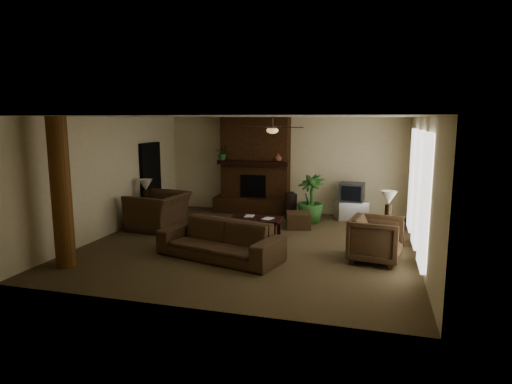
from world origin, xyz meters
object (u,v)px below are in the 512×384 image
(sofa, at_px, (220,234))
(armchair_left, at_px, (158,205))
(log_column, at_px, (61,193))
(lamp_right, at_px, (389,200))
(tv_stand, at_px, (351,210))
(floor_vase, at_px, (291,203))
(coffee_table, at_px, (256,220))
(armchair_right, at_px, (376,237))
(lamp_left, at_px, (146,187))
(side_table_left, at_px, (147,214))
(floor_plant, at_px, (310,209))
(side_table_right, at_px, (389,232))
(ottoman, at_px, (298,220))

(sofa, distance_m, armchair_left, 2.95)
(log_column, height_order, lamp_right, log_column)
(tv_stand, relative_size, floor_vase, 1.10)
(coffee_table, bearing_deg, tv_stand, 48.87)
(armchair_right, xyz_separation_m, lamp_left, (-5.83, 1.57, 0.52))
(tv_stand, bearing_deg, floor_vase, 172.09)
(armchair_right, xyz_separation_m, lamp_right, (0.24, 1.28, 0.52))
(sofa, bearing_deg, lamp_left, 157.95)
(log_column, xyz_separation_m, side_table_left, (-0.20, 3.40, -1.12))
(sofa, height_order, floor_plant, sofa)
(floor_vase, height_order, side_table_right, floor_vase)
(floor_vase, distance_m, lamp_left, 3.95)
(tv_stand, bearing_deg, armchair_left, -174.87)
(sofa, distance_m, side_table_right, 3.80)
(ottoman, bearing_deg, tv_stand, 48.77)
(floor_vase, distance_m, floor_plant, 0.67)
(ottoman, distance_m, lamp_left, 4.06)
(ottoman, xyz_separation_m, side_table_left, (-3.92, -0.67, 0.08))
(tv_stand, distance_m, side_table_right, 2.50)
(armchair_right, height_order, lamp_left, lamp_left)
(coffee_table, xyz_separation_m, tv_stand, (2.08, 2.38, -0.12))
(floor_vase, bearing_deg, armchair_left, -146.63)
(armchair_right, relative_size, ottoman, 1.61)
(coffee_table, xyz_separation_m, ottoman, (0.85, 0.98, -0.17))
(armchair_left, xyz_separation_m, floor_vase, (3.01, 1.99, -0.17))
(tv_stand, bearing_deg, floor_plant, -167.15)
(log_column, distance_m, ottoman, 5.64)
(tv_stand, distance_m, floor_vase, 1.68)
(coffee_table, height_order, lamp_left, lamp_left)
(sofa, height_order, armchair_left, armchair_left)
(log_column, bearing_deg, coffee_table, 47.04)
(sofa, height_order, lamp_left, lamp_left)
(tv_stand, bearing_deg, sofa, -141.04)
(sofa, relative_size, coffee_table, 2.10)
(log_column, relative_size, sofa, 1.11)
(coffee_table, bearing_deg, sofa, -97.56)
(armchair_left, bearing_deg, tv_stand, 122.25)
(sofa, distance_m, lamp_left, 3.59)
(ottoman, relative_size, lamp_right, 0.92)
(log_column, xyz_separation_m, sofa, (2.63, 1.24, -0.91))
(floor_plant, relative_size, side_table_left, 2.33)
(sofa, bearing_deg, floor_vase, 94.74)
(side_table_right, bearing_deg, log_column, -151.84)
(armchair_left, height_order, side_table_left, armchair_left)
(floor_plant, distance_m, lamp_left, 4.39)
(sofa, relative_size, armchair_right, 2.60)
(log_column, bearing_deg, ottoman, 47.50)
(log_column, distance_m, lamp_left, 3.43)
(tv_stand, bearing_deg, side_table_right, -89.86)
(ottoman, bearing_deg, coffee_table, -130.99)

